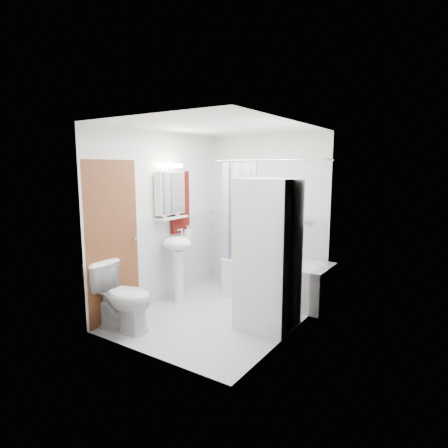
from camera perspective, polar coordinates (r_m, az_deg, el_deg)
The scene contains 20 objects.
floor at distance 5.05m, azimuth -0.66°, elevation -13.54°, with size 2.60×2.60×0.00m, color silver.
room_walls at distance 4.70m, azimuth -0.69°, elevation 3.49°, with size 2.60×2.60×2.60m.
wainscot at distance 5.10m, azimuth 1.18°, elevation -6.23°, with size 1.98×2.58×2.58m.
door at distance 4.96m, azimuth -13.44°, elevation -2.15°, with size 0.05×2.00×2.00m.
bathtub at distance 5.53m, azimuth 8.13°, elevation -8.17°, with size 1.51×0.71×0.58m.
tub_spout at distance 5.61m, azimuth 11.55°, elevation -1.93°, with size 0.04×0.04×0.12m, color silver.
curtain_rod at distance 5.02m, azimuth 7.08°, elevation 9.63°, with size 0.02×0.02×1.69m, color silver.
shower_curtain at distance 5.29m, azimuth 2.37°, elevation 1.49°, with size 0.55×0.02×1.45m.
sink at distance 5.32m, azimuth -7.10°, elevation -4.51°, with size 0.44×0.37×1.04m.
medicine_cabinet at distance 5.32m, azimuth -8.21°, elevation 4.87°, with size 0.13×0.50×0.71m.
shelf at distance 5.35m, azimuth -8.01°, elevation 0.96°, with size 0.18×0.54×0.03m, color silver.
shower_caddy at distance 5.54m, azimuth 12.07°, elevation 0.60°, with size 0.22×0.06×0.02m, color silver.
towel at distance 5.54m, azimuth -6.73°, elevation 3.48°, with size 0.07×0.38×0.91m.
washer_dryer at distance 4.48m, azimuth 6.75°, elevation -4.55°, with size 0.66×0.65×1.78m.
toilet at distance 4.66m, azimuth -15.28°, elevation -10.64°, with size 0.45×0.81×0.79m, color white.
soap_pump at distance 5.39m, azimuth -5.46°, elevation -1.64°, with size 0.08×0.17×0.08m, color gray.
shelf_bottle at distance 5.23m, azimuth -9.10°, elevation 1.29°, with size 0.07×0.18×0.07m, color gray.
shelf_cup at distance 5.43m, azimuth -7.19°, elevation 1.77°, with size 0.10×0.09×0.10m, color gray.
shampoo_a at distance 5.64m, azimuth 9.37°, elevation 1.59°, with size 0.13×0.17×0.13m, color gray.
shampoo_b at distance 5.59m, azimuth 10.48°, elevation 1.25°, with size 0.08×0.21×0.08m, color #2B67AC.
Camera 1 is at (2.62, -3.88, 1.92)m, focal length 30.00 mm.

